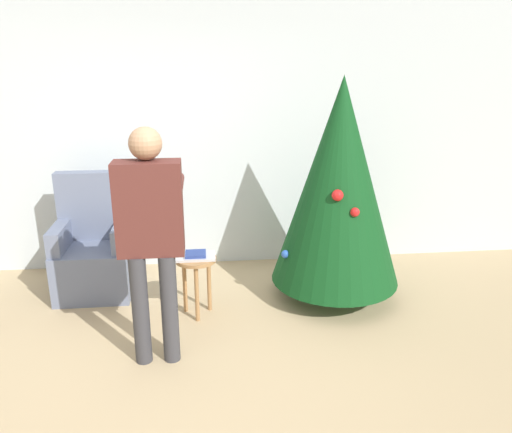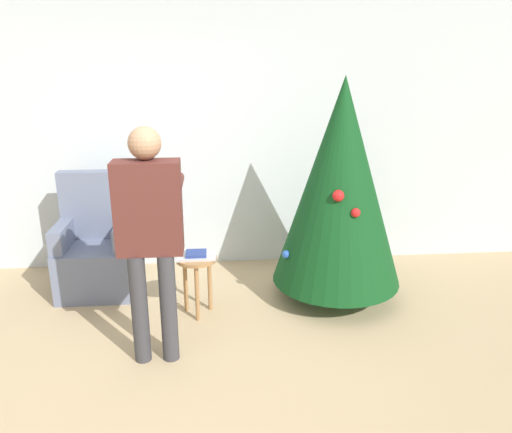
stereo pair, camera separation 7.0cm
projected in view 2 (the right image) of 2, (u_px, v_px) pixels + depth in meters
The scene contains 8 objects.
ground_plane at pixel (172, 394), 3.29m from camera, with size 14.00×14.00×0.00m, color tan.
wall_back at pixel (181, 137), 4.99m from camera, with size 8.00×0.06×2.70m.
christmas_tree at pixel (340, 183), 4.30m from camera, with size 1.14×1.14×1.98m.
armchair at pixel (97, 251), 4.66m from camera, with size 0.67×0.62×1.11m.
person_standing at pixel (149, 225), 3.41m from camera, with size 0.46×0.57×1.69m.
side_stool at pixel (197, 269), 4.20m from camera, with size 0.34×0.34×0.52m.
laptop at pixel (196, 256), 4.16m from camera, with size 0.33×0.21×0.02m.
book at pixel (196, 253), 4.15m from camera, with size 0.17×0.16×0.02m.
Camera 2 is at (0.32, -2.81, 2.13)m, focal length 35.00 mm.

